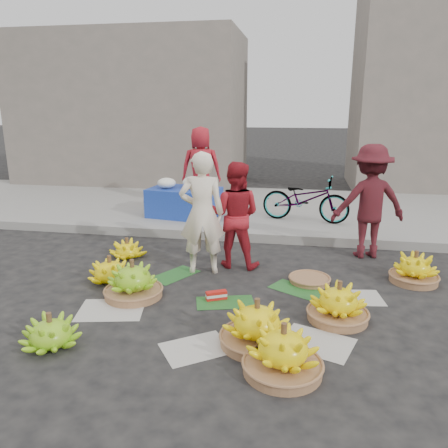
% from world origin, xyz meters
% --- Properties ---
extents(ground, '(80.00, 80.00, 0.00)m').
position_xyz_m(ground, '(0.00, 0.00, 0.00)').
color(ground, black).
rests_on(ground, ground).
extents(curb, '(40.00, 0.25, 0.15)m').
position_xyz_m(curb, '(0.00, 2.20, 0.07)').
color(curb, gray).
rests_on(curb, ground).
extents(sidewalk, '(40.00, 4.00, 0.12)m').
position_xyz_m(sidewalk, '(0.00, 4.30, 0.06)').
color(sidewalk, gray).
rests_on(sidewalk, ground).
extents(building_left, '(6.00, 3.00, 4.00)m').
position_xyz_m(building_left, '(-4.00, 7.20, 2.00)').
color(building_left, slate).
rests_on(building_left, sidewalk).
extents(newspaper_scatter, '(3.20, 1.80, 0.00)m').
position_xyz_m(newspaper_scatter, '(0.00, -0.80, 0.00)').
color(newspaper_scatter, beige).
rests_on(newspaper_scatter, ground).
extents(banana_leaves, '(2.00, 1.00, 0.00)m').
position_xyz_m(banana_leaves, '(-0.10, 0.20, 0.00)').
color(banana_leaves, '#1B531E').
rests_on(banana_leaves, ground).
extents(banana_bunch_0, '(0.71, 0.71, 0.46)m').
position_xyz_m(banana_bunch_0, '(-1.19, -0.22, 0.20)').
color(banana_bunch_0, brown).
rests_on(banana_bunch_0, ground).
extents(banana_bunch_1, '(0.67, 0.67, 0.34)m').
position_xyz_m(banana_bunch_1, '(-1.53, -1.39, 0.15)').
color(banana_bunch_1, '#6BB61A').
rests_on(banana_bunch_1, ground).
extents(banana_bunch_2, '(0.68, 0.68, 0.46)m').
position_xyz_m(banana_bunch_2, '(0.34, -1.03, 0.20)').
color(banana_bunch_2, brown).
rests_on(banana_bunch_2, ground).
extents(banana_bunch_3, '(0.77, 0.77, 0.46)m').
position_xyz_m(banana_bunch_3, '(0.60, -1.43, 0.20)').
color(banana_bunch_3, brown).
rests_on(banana_bunch_3, ground).
extents(banana_bunch_4, '(0.71, 0.71, 0.43)m').
position_xyz_m(banana_bunch_4, '(1.12, -0.39, 0.18)').
color(banana_bunch_4, brown).
rests_on(banana_bunch_4, ground).
extents(banana_bunch_5, '(0.62, 0.62, 0.41)m').
position_xyz_m(banana_bunch_5, '(2.15, 0.81, 0.17)').
color(banana_bunch_5, brown).
rests_on(banana_bunch_5, ground).
extents(banana_bunch_6, '(0.72, 0.72, 0.35)m').
position_xyz_m(banana_bunch_6, '(-1.64, 0.15, 0.15)').
color(banana_bunch_6, '#FFE80C').
rests_on(banana_bunch_6, ground).
extents(banana_bunch_7, '(0.58, 0.58, 0.31)m').
position_xyz_m(banana_bunch_7, '(-1.77, 1.03, 0.13)').
color(banana_bunch_7, '#FFE80C').
rests_on(banana_bunch_7, ground).
extents(basket_spare, '(0.61, 0.61, 0.06)m').
position_xyz_m(basket_spare, '(0.85, 0.58, 0.03)').
color(basket_spare, brown).
rests_on(basket_spare, ground).
extents(incense_stack, '(0.25, 0.18, 0.10)m').
position_xyz_m(incense_stack, '(-0.21, -0.14, 0.06)').
color(incense_stack, red).
rests_on(incense_stack, ground).
extents(vendor_cream, '(0.66, 0.51, 1.61)m').
position_xyz_m(vendor_cream, '(-0.57, 0.69, 0.81)').
color(vendor_cream, white).
rests_on(vendor_cream, ground).
extents(vendor_red, '(0.75, 0.61, 1.45)m').
position_xyz_m(vendor_red, '(-0.18, 1.00, 0.73)').
color(vendor_red, red).
rests_on(vendor_red, ground).
extents(man_striped, '(1.17, 0.83, 1.65)m').
position_xyz_m(man_striped, '(1.67, 1.74, 0.82)').
color(man_striped, maroon).
rests_on(man_striped, ground).
extents(flower_table, '(1.40, 1.00, 0.75)m').
position_xyz_m(flower_table, '(-1.46, 3.14, 0.43)').
color(flower_table, '#18349E').
rests_on(flower_table, sidewalk).
extents(grey_bucket, '(0.28, 0.28, 0.32)m').
position_xyz_m(grey_bucket, '(-2.11, 3.04, 0.28)').
color(grey_bucket, gray).
rests_on(grey_bucket, sidewalk).
extents(flower_vendor, '(0.89, 0.67, 1.64)m').
position_xyz_m(flower_vendor, '(-1.32, 3.94, 0.94)').
color(flower_vendor, red).
rests_on(flower_vendor, sidewalk).
extents(bicycle, '(0.81, 1.64, 0.82)m').
position_xyz_m(bicycle, '(0.78, 3.18, 0.53)').
color(bicycle, gray).
rests_on(bicycle, sidewalk).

